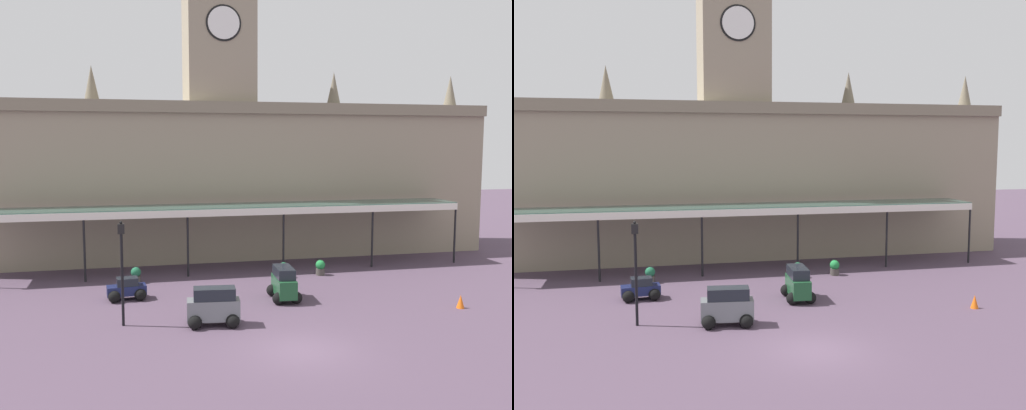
# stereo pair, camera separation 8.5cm
# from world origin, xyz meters

# --- Properties ---
(ground_plane) EXTENTS (140.00, 140.00, 0.00)m
(ground_plane) POSITION_xyz_m (0.00, 0.00, 0.00)
(ground_plane) COLOR #4F3D4F
(station_building) EXTENTS (39.94, 6.72, 20.83)m
(station_building) POSITION_xyz_m (0.00, 20.69, 6.41)
(station_building) COLOR gray
(station_building) RESTS_ON ground
(entrance_canopy) EXTENTS (31.15, 3.26, 4.27)m
(entrance_canopy) POSITION_xyz_m (0.00, 15.11, 4.12)
(entrance_canopy) COLOR #38564C
(entrance_canopy) RESTS_ON ground
(car_green_van) EXTENTS (1.70, 2.46, 1.77)m
(car_green_van) POSITION_xyz_m (1.32, 7.36, 0.81)
(car_green_van) COLOR #1E512D
(car_green_van) RESTS_ON ground
(car_grey_van) EXTENTS (2.49, 1.77, 1.77)m
(car_grey_van) POSITION_xyz_m (-2.98, 3.95, 0.81)
(car_grey_van) COLOR slate
(car_grey_van) RESTS_ON ground
(car_navy_sedan) EXTENTS (2.12, 1.64, 1.19)m
(car_navy_sedan) POSITION_xyz_m (-6.86, 9.28, 0.50)
(car_navy_sedan) COLOR #19214C
(car_navy_sedan) RESTS_ON ground
(victorian_lamppost) EXTENTS (0.30, 0.30, 4.83)m
(victorian_lamppost) POSITION_xyz_m (-7.02, 4.83, 3.01)
(victorian_lamppost) COLOR black
(victorian_lamppost) RESTS_ON ground
(traffic_cone) EXTENTS (0.40, 0.40, 0.68)m
(traffic_cone) POSITION_xyz_m (9.62, 3.88, 0.34)
(traffic_cone) COLOR orange
(traffic_cone) RESTS_ON ground
(planter_by_canopy) EXTENTS (0.60, 0.60, 0.96)m
(planter_by_canopy) POSITION_xyz_m (5.11, 12.34, 0.49)
(planter_by_canopy) COLOR #47423D
(planter_by_canopy) RESTS_ON ground
(planter_near_kerb) EXTENTS (0.60, 0.60, 0.96)m
(planter_near_kerb) POSITION_xyz_m (2.66, 12.21, 0.49)
(planter_near_kerb) COLOR #47423D
(planter_near_kerb) RESTS_ON ground
(planter_forecourt_centre) EXTENTS (0.60, 0.60, 0.96)m
(planter_forecourt_centre) POSITION_xyz_m (-6.33, 12.87, 0.49)
(planter_forecourt_centre) COLOR #47423D
(planter_forecourt_centre) RESTS_ON ground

